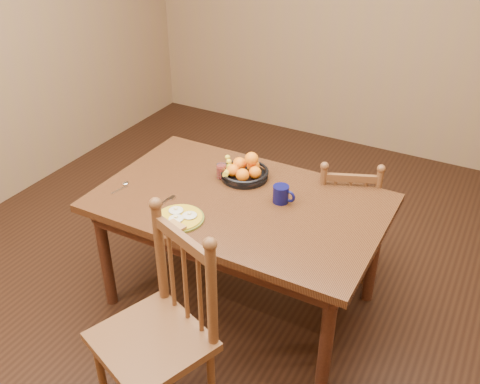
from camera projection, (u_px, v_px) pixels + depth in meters
The scene contains 10 objects.
room at pixel (240, 99), 2.68m from camera, with size 4.52×5.02×2.72m.
dining_table at pixel (240, 212), 3.04m from camera, with size 1.60×1.00×0.75m.
chair_far at pixel (343, 218), 3.42m from camera, with size 0.51×0.50×0.87m.
chair_near at pixel (159, 333), 2.46m from camera, with size 0.61×0.60×1.06m.
breakfast_plate at pixel (179, 218), 2.82m from camera, with size 0.26×0.30×0.04m.
fork at pixel (165, 202), 2.97m from camera, with size 0.03×0.18×0.00m.
spoon at pixel (124, 185), 3.12m from camera, with size 0.05×0.16×0.01m.
coffee_mug at pixel (282, 194), 2.95m from camera, with size 0.13×0.09×0.10m.
juice_glass at pixel (222, 172), 3.18m from camera, with size 0.06×0.06×0.09m.
fruit_bowl at pixel (244, 171), 3.18m from camera, with size 0.32×0.29×0.17m.
Camera 1 is at (1.21, -2.22, 2.36)m, focal length 40.00 mm.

